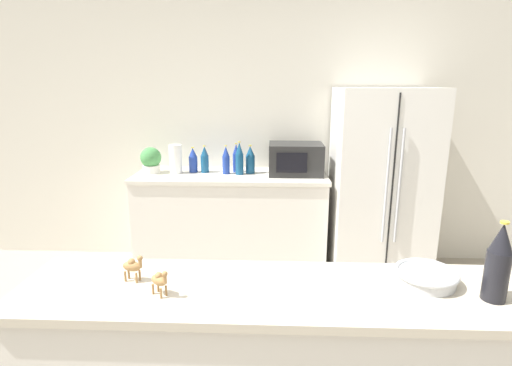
{
  "coord_description": "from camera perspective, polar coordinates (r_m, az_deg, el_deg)",
  "views": [
    {
      "loc": [
        0.13,
        -1.14,
        1.74
      ],
      "look_at": [
        0.02,
        1.35,
        1.11
      ],
      "focal_mm": 28.0,
      "sensor_mm": 36.0,
      "label": 1
    }
  ],
  "objects": [
    {
      "name": "back_bottle_2",
      "position": [
        3.6,
        -2.38,
        3.48
      ],
      "size": [
        0.07,
        0.07,
        0.3
      ],
      "color": "navy",
      "rests_on": "back_counter"
    },
    {
      "name": "fruit_bowl",
      "position": [
        1.81,
        23.09,
        -12.13
      ],
      "size": [
        0.25,
        0.25,
        0.06
      ],
      "color": "#B7BABF",
      "rests_on": "bar_counter"
    },
    {
      "name": "back_bottle_1",
      "position": [
        3.71,
        -7.34,
        3.33
      ],
      "size": [
        0.07,
        0.07,
        0.25
      ],
      "color": "navy",
      "rests_on": "back_counter"
    },
    {
      "name": "back_bottle_3",
      "position": [
        3.74,
        -8.98,
        3.23
      ],
      "size": [
        0.08,
        0.08,
        0.23
      ],
      "color": "navy",
      "rests_on": "back_counter"
    },
    {
      "name": "back_bottle_5",
      "position": [
        3.63,
        -4.31,
        3.25
      ],
      "size": [
        0.07,
        0.07,
        0.26
      ],
      "color": "navy",
      "rests_on": "back_counter"
    },
    {
      "name": "wine_bottle",
      "position": [
        1.76,
        31.31,
        -9.74
      ],
      "size": [
        0.09,
        0.09,
        0.31
      ],
      "color": "black",
      "rests_on": "bar_counter"
    },
    {
      "name": "microwave",
      "position": [
        3.63,
        5.67,
        3.45
      ],
      "size": [
        0.48,
        0.37,
        0.28
      ],
      "color": "black",
      "rests_on": "back_counter"
    },
    {
      "name": "camel_figurine_second",
      "position": [
        1.75,
        -17.22,
        -11.22
      ],
      "size": [
        0.1,
        0.06,
        0.12
      ],
      "color": "olive",
      "rests_on": "bar_counter"
    },
    {
      "name": "back_bottle_0",
      "position": [
        3.65,
        -0.83,
        3.33
      ],
      "size": [
        0.08,
        0.08,
        0.26
      ],
      "color": "navy",
      "rests_on": "back_counter"
    },
    {
      "name": "potted_plant",
      "position": [
        3.79,
        -14.78,
        3.21
      ],
      "size": [
        0.19,
        0.19,
        0.24
      ],
      "color": "silver",
      "rests_on": "back_counter"
    },
    {
      "name": "back_counter",
      "position": [
        3.78,
        -3.52,
        -5.54
      ],
      "size": [
        1.75,
        0.63,
        0.93
      ],
      "color": "silver",
      "rests_on": "ground_plane"
    },
    {
      "name": "refrigerator",
      "position": [
        3.71,
        17.31,
        -0.35
      ],
      "size": [
        0.83,
        0.72,
        1.7
      ],
      "color": "silver",
      "rests_on": "ground_plane"
    },
    {
      "name": "wall_back",
      "position": [
        3.9,
        0.5,
        7.34
      ],
      "size": [
        8.0,
        0.06,
        2.55
      ],
      "color": "silver",
      "rests_on": "ground_plane"
    },
    {
      "name": "camel_figurine",
      "position": [
        1.62,
        -13.63,
        -13.29
      ],
      "size": [
        0.09,
        0.08,
        0.11
      ],
      "color": "olive",
      "rests_on": "bar_counter"
    },
    {
      "name": "back_bottle_4",
      "position": [
        3.71,
        -2.85,
        3.56
      ],
      "size": [
        0.06,
        0.06,
        0.27
      ],
      "color": "navy",
      "rests_on": "back_counter"
    },
    {
      "name": "paper_towel_roll",
      "position": [
        3.72,
        -11.41,
        3.38
      ],
      "size": [
        0.11,
        0.11,
        0.26
      ],
      "color": "white",
      "rests_on": "back_counter"
    }
  ]
}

